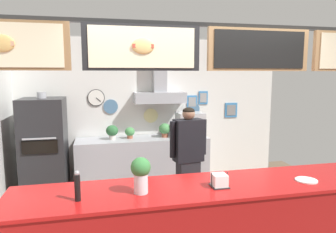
# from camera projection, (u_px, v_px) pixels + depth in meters

# --- Properties ---
(back_wall_assembly) EXTENTS (4.99, 3.04, 2.71)m
(back_wall_assembly) POSITION_uv_depth(u_px,v_px,m) (154.00, 107.00, 5.71)
(back_wall_assembly) COLOR gray
(back_wall_assembly) RESTS_ON ground_plane
(back_prep_counter) EXTENTS (2.35, 0.62, 0.90)m
(back_prep_counter) POSITION_uv_depth(u_px,v_px,m) (143.00, 163.00, 5.59)
(back_prep_counter) COLOR #A3A5AD
(back_prep_counter) RESTS_ON ground_plane
(pizza_oven) EXTENTS (0.67, 0.76, 1.76)m
(pizza_oven) POSITION_uv_depth(u_px,v_px,m) (45.00, 150.00, 4.96)
(pizza_oven) COLOR #232326
(pizza_oven) RESTS_ON ground_plane
(shop_worker) EXTENTS (0.56, 0.28, 1.58)m
(shop_worker) POSITION_uv_depth(u_px,v_px,m) (188.00, 159.00, 4.40)
(shop_worker) COLOR #232328
(shop_worker) RESTS_ON ground_plane
(espresso_machine) EXTENTS (0.48, 0.49, 0.44)m
(espresso_machine) POSITION_uv_depth(u_px,v_px,m) (190.00, 125.00, 5.66)
(espresso_machine) COLOR #B7BABF
(espresso_machine) RESTS_ON back_prep_counter
(potted_sage) EXTENTS (0.17, 0.17, 0.20)m
(potted_sage) POSITION_uv_depth(u_px,v_px,m) (130.00, 132.00, 5.49)
(potted_sage) COLOR #9E563D
(potted_sage) RESTS_ON back_prep_counter
(potted_basil) EXTENTS (0.22, 0.22, 0.25)m
(potted_basil) POSITION_uv_depth(u_px,v_px,m) (165.00, 129.00, 5.60)
(potted_basil) COLOR #9E563D
(potted_basil) RESTS_ON back_prep_counter
(potted_thyme) EXTENTS (0.21, 0.21, 0.25)m
(potted_thyme) POSITION_uv_depth(u_px,v_px,m) (112.00, 131.00, 5.40)
(potted_thyme) COLOR beige
(potted_thyme) RESTS_ON back_prep_counter
(condiment_plate) EXTENTS (0.20, 0.20, 0.01)m
(condiment_plate) POSITION_uv_depth(u_px,v_px,m) (306.00, 180.00, 2.94)
(condiment_plate) COLOR white
(condiment_plate) RESTS_ON service_counter
(napkin_holder) EXTENTS (0.16, 0.15, 0.13)m
(napkin_holder) POSITION_uv_depth(u_px,v_px,m) (219.00, 181.00, 2.79)
(napkin_holder) COLOR #262628
(napkin_holder) RESTS_ON service_counter
(pepper_grinder) EXTENTS (0.05, 0.05, 0.25)m
(pepper_grinder) POSITION_uv_depth(u_px,v_px,m) (77.00, 186.00, 2.47)
(pepper_grinder) COLOR black
(pepper_grinder) RESTS_ON service_counter
(basil_vase) EXTENTS (0.17, 0.17, 0.31)m
(basil_vase) POSITION_uv_depth(u_px,v_px,m) (141.00, 174.00, 2.62)
(basil_vase) COLOR silver
(basil_vase) RESTS_ON service_counter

